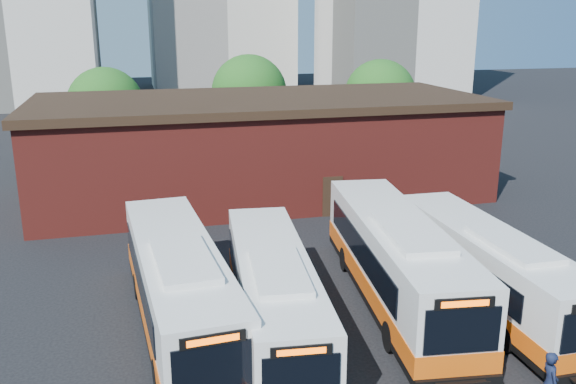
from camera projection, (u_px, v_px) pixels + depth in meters
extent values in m
plane|color=black|center=(376.00, 337.00, 22.26)|extent=(220.00, 220.00, 0.00)
cube|color=silver|center=(179.00, 285.00, 22.18)|extent=(3.52, 12.76, 2.99)
cube|color=#E1560E|center=(180.00, 306.00, 22.42)|extent=(3.58, 12.82, 0.74)
cube|color=black|center=(180.00, 319.00, 22.56)|extent=(3.57, 12.81, 0.26)
cube|color=black|center=(214.00, 369.00, 16.32)|extent=(2.28, 0.22, 1.42)
cube|color=black|center=(213.00, 340.00, 16.07)|extent=(1.79, 0.18, 0.34)
cube|color=#FF5905|center=(213.00, 340.00, 16.04)|extent=(1.42, 0.12, 0.19)
cube|color=black|center=(139.00, 278.00, 22.07)|extent=(0.72, 9.82, 1.10)
cube|color=black|center=(213.00, 268.00, 22.90)|extent=(0.72, 9.82, 1.10)
cube|color=silver|center=(183.00, 259.00, 20.31)|extent=(2.12, 4.53, 0.23)
cylinder|color=black|center=(159.00, 375.00, 18.92)|extent=(0.41, 1.07, 1.05)
cylinder|color=black|center=(235.00, 362.00, 19.66)|extent=(0.41, 1.07, 1.05)
cylinder|color=black|center=(139.00, 286.00, 25.25)|extent=(0.41, 1.07, 1.05)
cylinder|color=black|center=(197.00, 279.00, 25.99)|extent=(0.41, 1.07, 1.05)
cube|color=silver|center=(273.00, 293.00, 21.84)|extent=(3.70, 11.88, 2.77)
cube|color=#E1560E|center=(274.00, 313.00, 22.06)|extent=(3.75, 11.93, 0.68)
cube|color=black|center=(274.00, 325.00, 22.19)|extent=(3.74, 11.92, 0.24)
cube|color=black|center=(301.00, 378.00, 16.18)|extent=(2.10, 0.28, 1.31)
cube|color=black|center=(301.00, 351.00, 15.95)|extent=(1.65, 0.23, 0.31)
cube|color=#FF5905|center=(302.00, 352.00, 15.92)|extent=(1.31, 0.16, 0.18)
cube|color=black|center=(237.00, 284.00, 21.96)|extent=(1.01, 9.07, 1.02)
cube|color=black|center=(306.00, 280.00, 22.32)|extent=(1.01, 9.07, 1.02)
cube|color=silver|center=(279.00, 271.00, 20.04)|extent=(2.11, 4.24, 0.21)
cylinder|color=black|center=(251.00, 378.00, 18.87)|extent=(0.41, 1.00, 0.97)
cylinder|color=black|center=(322.00, 372.00, 19.19)|extent=(0.41, 1.00, 0.97)
cylinder|color=black|center=(237.00, 290.00, 24.98)|extent=(0.41, 1.00, 0.97)
cylinder|color=black|center=(291.00, 287.00, 25.30)|extent=(0.41, 1.00, 0.97)
cube|color=silver|center=(396.00, 258.00, 24.50)|extent=(4.39, 13.32, 3.11)
cube|color=#E1560E|center=(395.00, 279.00, 24.75)|extent=(4.45, 13.39, 0.76)
cube|color=black|center=(394.00, 291.00, 24.90)|extent=(4.44, 13.37, 0.27)
cube|color=black|center=(462.00, 331.00, 18.15)|extent=(2.35, 0.36, 1.47)
cube|color=black|center=(465.00, 303.00, 17.89)|extent=(1.85, 0.30, 0.35)
cube|color=#FF5905|center=(465.00, 304.00, 17.86)|extent=(1.46, 0.21, 0.20)
cube|color=black|center=(459.00, 383.00, 18.56)|extent=(2.78, 0.50, 0.35)
cube|color=black|center=(359.00, 249.00, 24.66)|extent=(1.33, 10.13, 1.14)
cube|color=black|center=(427.00, 246.00, 25.01)|extent=(1.33, 10.13, 1.14)
cube|color=silver|center=(411.00, 233.00, 22.49)|extent=(2.45, 4.78, 0.24)
cylinder|color=black|center=(391.00, 337.00, 21.19)|extent=(0.48, 1.13, 1.09)
cylinder|color=black|center=(460.00, 332.00, 21.50)|extent=(0.48, 1.13, 1.09)
cylinder|color=black|center=(346.00, 259.00, 28.06)|extent=(0.48, 1.13, 1.09)
cylinder|color=black|center=(399.00, 257.00, 28.37)|extent=(0.48, 1.13, 1.09)
cube|color=silver|center=(488.00, 266.00, 24.20)|extent=(2.71, 11.76, 2.78)
cube|color=#E1560E|center=(486.00, 285.00, 24.42)|extent=(2.76, 11.81, 0.68)
cube|color=black|center=(485.00, 296.00, 24.55)|extent=(2.75, 11.80, 0.24)
cube|color=black|center=(454.00, 259.00, 24.21)|extent=(0.23, 9.13, 1.02)
cube|color=black|center=(511.00, 254.00, 24.78)|extent=(0.23, 9.13, 1.02)
cube|color=silver|center=(513.00, 244.00, 22.43)|extent=(1.77, 4.13, 0.21)
cylinder|color=black|center=(507.00, 338.00, 21.18)|extent=(0.33, 0.98, 0.98)
cylinder|color=black|center=(563.00, 331.00, 21.69)|extent=(0.33, 0.98, 0.98)
cylinder|color=black|center=(425.00, 268.00, 27.21)|extent=(0.33, 0.98, 0.98)
cylinder|color=black|center=(470.00, 263.00, 27.71)|extent=(0.33, 0.98, 0.98)
imported|color=black|center=(550.00, 383.00, 17.70)|extent=(0.61, 0.80, 1.98)
cube|color=maroon|center=(261.00, 149.00, 40.07)|extent=(28.00, 12.00, 6.00)
cube|color=black|center=(260.00, 101.00, 39.21)|extent=(28.60, 12.60, 0.50)
cube|color=black|center=(333.00, 197.00, 35.67)|extent=(1.20, 0.08, 2.40)
cylinder|color=#382314|center=(109.00, 146.00, 49.28)|extent=(0.36, 0.36, 2.70)
sphere|color=#1D5518|center=(106.00, 105.00, 48.38)|extent=(6.00, 6.00, 6.00)
cylinder|color=#382314|center=(250.00, 133.00, 54.01)|extent=(0.36, 0.36, 2.95)
sphere|color=#1D5518|center=(249.00, 92.00, 53.03)|extent=(6.56, 6.56, 6.56)
cylinder|color=#382314|center=(378.00, 134.00, 53.89)|extent=(0.36, 0.36, 2.81)
sphere|color=#1D5518|center=(380.00, 96.00, 52.96)|extent=(6.24, 6.24, 6.24)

